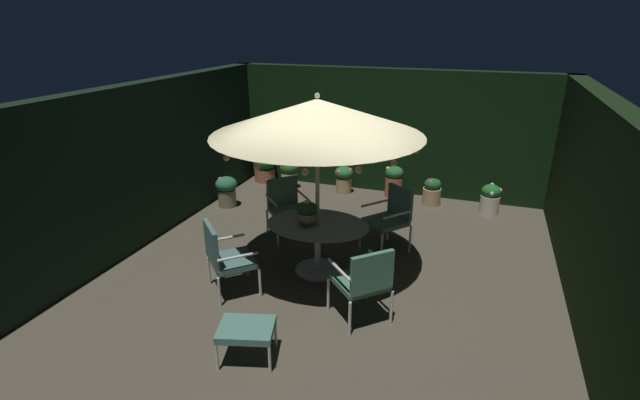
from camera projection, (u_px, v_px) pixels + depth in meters
ground_plane at (330, 273)px, 6.79m from camera, size 6.83×7.90×0.02m
hedge_backdrop_rear at (389, 131)px, 9.67m from camera, size 6.83×0.30×2.53m
hedge_backdrop_left at (133, 167)px, 7.34m from camera, size 0.30×7.90×2.53m
hedge_backdrop_right at (605, 224)px, 5.31m from camera, size 0.30×7.90×2.53m
patio_dining_table at (318, 235)px, 6.64m from camera, size 1.47×1.15×0.75m
patio_umbrella at (317, 117)px, 6.03m from camera, size 2.81×2.81×2.56m
centerpiece_planter at (307, 211)px, 6.46m from camera, size 0.29×0.29×0.37m
patio_chair_north at (391, 215)px, 7.28m from camera, size 0.82×0.82×1.00m
patio_chair_northeast at (286, 204)px, 7.79m from camera, size 0.82×0.82×0.97m
patio_chair_east at (224, 255)px, 6.11m from camera, size 0.83×0.84×1.00m
patio_chair_southeast at (364, 279)px, 5.49m from camera, size 0.84×0.84×1.00m
ottoman_footrest at (246, 330)px, 4.96m from camera, size 0.68×0.60×0.41m
potted_plant_back_left at (432, 192)px, 9.20m from camera, size 0.35×0.35×0.53m
potted_plant_right_far at (227, 190)px, 9.09m from camera, size 0.41×0.41×0.60m
potted_plant_left_near at (344, 178)px, 9.82m from camera, size 0.38×0.38×0.57m
potted_plant_back_center at (394, 181)px, 9.59m from camera, size 0.37×0.37×0.64m
potted_plant_left_far at (289, 174)px, 10.08m from camera, size 0.40×0.39×0.60m
potted_plant_front_corner at (490, 199)px, 8.75m from camera, size 0.37×0.36×0.57m
potted_plant_right_near at (264, 167)px, 10.53m from camera, size 0.52×0.52×0.62m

